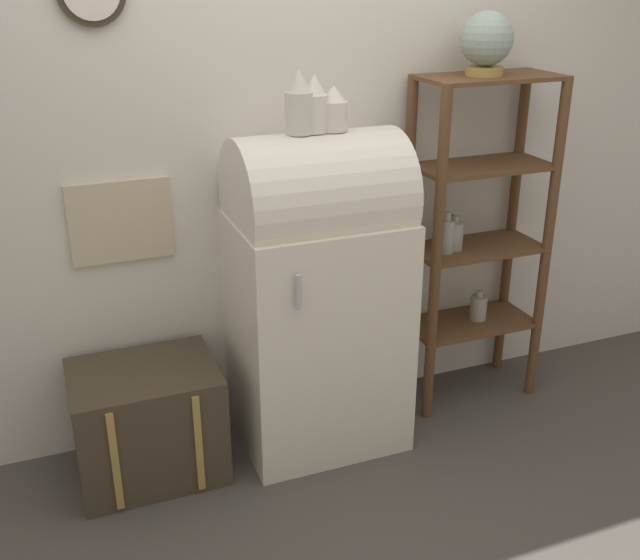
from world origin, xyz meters
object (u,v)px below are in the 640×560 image
vase_right (334,110)px  vase_left (299,104)px  globe (487,41)px  vase_center (315,105)px  suitcase_trunk (148,422)px  refrigerator (318,291)px

vase_right → vase_left: bearing=-177.7°
vase_right → globe: bearing=6.0°
vase_left → vase_center: vase_left is taller
globe → vase_left: globe is taller
suitcase_trunk → vase_left: 1.49m
globe → vase_center: bearing=-174.4°
vase_right → vase_center: bearing=-178.2°
vase_center → globe: bearing=5.6°
globe → vase_right: globe is taller
vase_left → vase_right: bearing=2.3°
suitcase_trunk → globe: bearing=2.8°
refrigerator → vase_left: (-0.08, 0.00, 0.82)m
suitcase_trunk → vase_right: 1.54m
globe → vase_center: size_ratio=1.18×
refrigerator → vase_center: bearing=149.9°
suitcase_trunk → vase_left: size_ratio=2.42×
vase_center → vase_right: bearing=1.8°
refrigerator → suitcase_trunk: refrigerator is taller
refrigerator → vase_right: vase_right is taller
vase_left → globe: bearing=5.4°
refrigerator → globe: (0.83, 0.09, 1.02)m
vase_left → vase_right: (0.15, 0.01, -0.03)m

